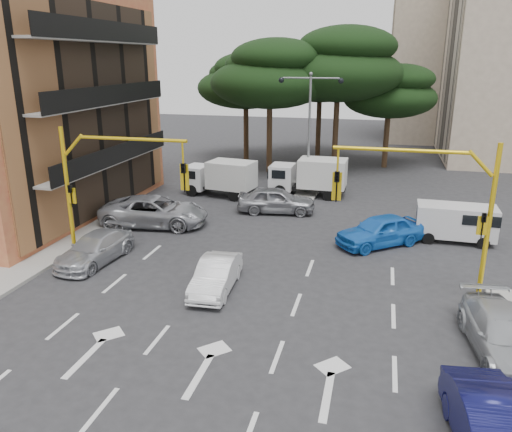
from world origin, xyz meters
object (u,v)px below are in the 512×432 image
at_px(car_blue_compact, 380,231).
at_px(box_truck_b, 309,177).
at_px(car_silver_wagon, 95,248).
at_px(street_lamp_center, 310,112).
at_px(car_silver_cross_a, 154,211).
at_px(signal_mast_left, 103,178).
at_px(car_silver_parked, 504,335).
at_px(signal_mast_right, 439,199).
at_px(box_truck_a, 220,178).
at_px(van_white, 455,223).
at_px(car_white_hatch, 216,275).
at_px(car_silver_cross_b, 276,200).

height_order(car_blue_compact, box_truck_b, box_truck_b).
bearing_deg(box_truck_b, car_silver_wagon, 152.17).
height_order(street_lamp_center, car_silver_cross_a, street_lamp_center).
height_order(signal_mast_left, car_silver_parked, signal_mast_left).
bearing_deg(car_silver_cross_a, car_silver_parked, -126.44).
height_order(signal_mast_right, car_silver_wagon, signal_mast_right).
bearing_deg(car_silver_cross_a, car_silver_wagon, 169.12).
height_order(street_lamp_center, box_truck_a, street_lamp_center).
bearing_deg(car_silver_parked, van_white, 84.17).
bearing_deg(car_silver_cross_a, box_truck_b, -48.22).
relative_size(signal_mast_left, car_silver_wagon, 1.37).
xyz_separation_m(car_white_hatch, box_truck_a, (-4.26, 13.54, 0.56)).
bearing_deg(car_silver_wagon, street_lamp_center, 67.74).
distance_m(signal_mast_left, box_truck_a, 12.37).
bearing_deg(van_white, car_silver_cross_b, -103.29).
distance_m(signal_mast_left, van_white, 16.95).
xyz_separation_m(car_white_hatch, car_silver_cross_a, (-5.79, 6.78, 0.17)).
bearing_deg(signal_mast_right, box_truck_b, 116.28).
bearing_deg(car_silver_wagon, box_truck_b, 66.45).
bearing_deg(van_white, car_silver_wagon, -65.58).
bearing_deg(van_white, signal_mast_left, -65.14).
xyz_separation_m(signal_mast_right, street_lamp_center, (-6.80, 14.01, 1.54)).
xyz_separation_m(van_white, box_truck_b, (-8.36, 6.85, 0.31)).
bearing_deg(signal_mast_left, car_blue_compact, 23.60).
distance_m(car_silver_wagon, car_silver_parked, 16.52).
xyz_separation_m(signal_mast_right, van_white, (1.70, 6.66, -2.95)).
height_order(street_lamp_center, car_blue_compact, street_lamp_center).
height_order(car_silver_parked, van_white, van_white).
bearing_deg(car_silver_cross_a, box_truck_a, -19.86).
distance_m(car_blue_compact, car_silver_parked, 9.54).
bearing_deg(van_white, car_silver_parked, 2.45).
distance_m(signal_mast_right, car_white_hatch, 8.86).
height_order(signal_mast_right, car_silver_cross_a, signal_mast_right).
bearing_deg(van_white, car_blue_compact, -65.40).
bearing_deg(box_truck_b, box_truck_a, 106.00).
relative_size(signal_mast_right, car_silver_cross_a, 1.04).
relative_size(car_silver_cross_a, box_truck_a, 1.19).
distance_m(car_blue_compact, car_silver_cross_b, 7.26).
height_order(signal_mast_left, street_lamp_center, street_lamp_center).
relative_size(car_silver_wagon, box_truck_a, 0.91).
distance_m(signal_mast_right, car_silver_parked, 5.21).
xyz_separation_m(car_silver_cross_a, box_truck_a, (1.54, 6.76, 0.39)).
xyz_separation_m(signal_mast_left, car_white_hatch, (5.51, -1.53, -3.26)).
xyz_separation_m(car_silver_wagon, van_white, (15.94, 6.80, 0.30)).
distance_m(signal_mast_left, car_silver_wagon, 3.31).
relative_size(street_lamp_center, car_white_hatch, 2.04).
bearing_deg(car_silver_wagon, car_silver_parked, -6.74).
height_order(signal_mast_right, box_truck_a, signal_mast_right).
relative_size(signal_mast_left, car_silver_parked, 1.29).
bearing_deg(signal_mast_left, car_silver_parked, -13.20).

